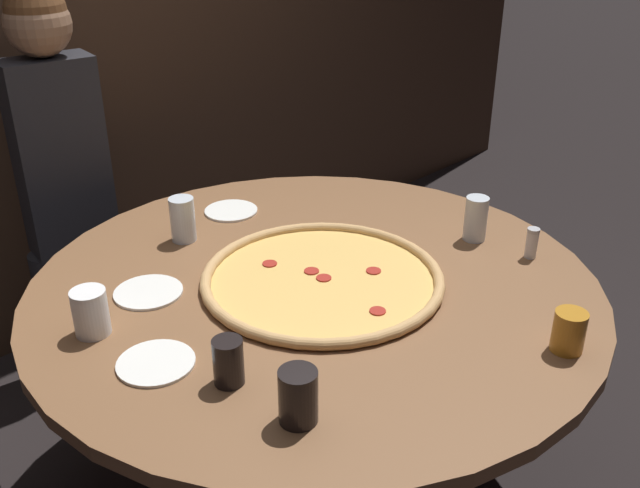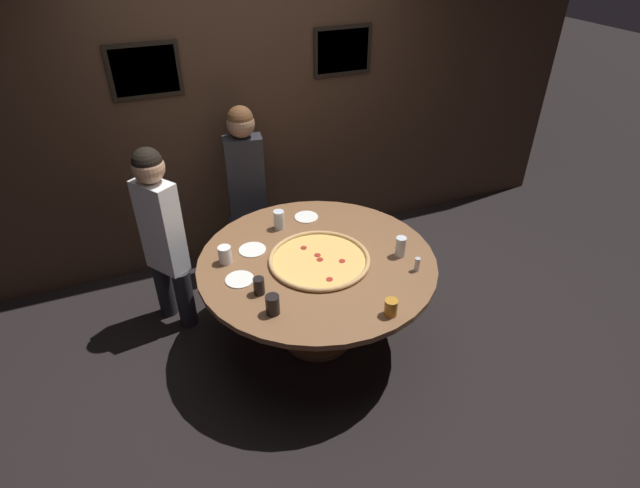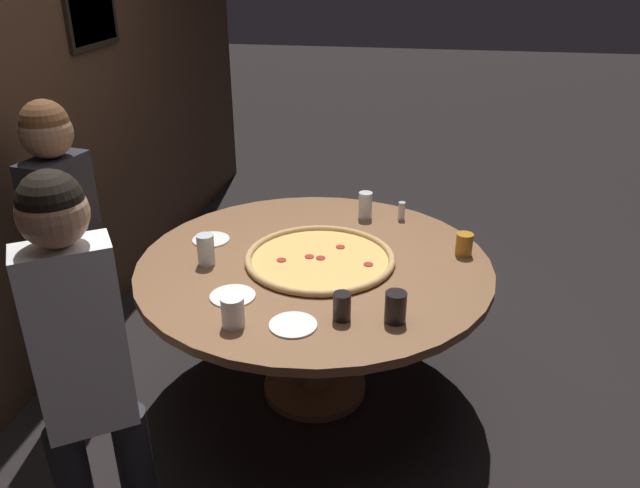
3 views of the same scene
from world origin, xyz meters
The scene contains 16 objects.
ground_plane centered at (0.00, 0.00, 0.00)m, with size 24.00×24.00×0.00m, color black.
back_wall centered at (0.00, 1.42, 1.30)m, with size 6.40×0.08×2.60m.
dining_table centered at (0.00, 0.00, 0.62)m, with size 1.64×1.64×0.74m.
giant_pizza centered at (0.01, -0.03, 0.75)m, with size 0.70×0.70×0.03m.
drink_cup_beside_pizza centered at (-0.11, 0.48, 0.81)m, with size 0.08×0.08×0.14m, color silver.
drink_cup_by_shaker centered at (-0.45, -0.40, 0.80)m, with size 0.09×0.09×0.13m, color black.
drink_cup_front_edge centered at (-0.47, -0.20, 0.80)m, with size 0.07×0.07×0.11m, color black.
drink_cup_centre_back centered at (0.55, -0.18, 0.81)m, with size 0.07×0.07×0.14m, color silver.
drink_cup_near_left centered at (-0.59, 0.21, 0.80)m, with size 0.09×0.09×0.12m, color white.
drink_cup_far_right centered at (0.19, -0.68, 0.79)m, with size 0.08×0.08×0.11m, color #BC7A23.
white_plate_left_side centered at (-0.38, 0.28, 0.74)m, with size 0.19×0.19×0.01m, color white.
white_plate_right_side centered at (0.13, 0.55, 0.74)m, with size 0.18×0.18×0.01m, color white.
white_plate_far_back centered at (-0.55, -0.02, 0.74)m, with size 0.19×0.19×0.01m, color white.
condiment_shaker centered at (0.57, -0.37, 0.79)m, with size 0.04×0.04×0.10m.
diner_centre_back centered at (-0.18, 1.12, 0.84)m, with size 0.39×0.22×1.49m.
diner_far_right centered at (-0.94, 0.64, 0.83)m, with size 0.31×0.38×1.46m.
Camera 2 is at (-1.05, -2.57, 2.75)m, focal length 28.00 mm.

